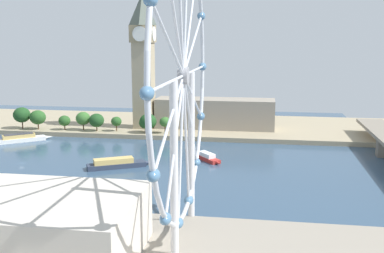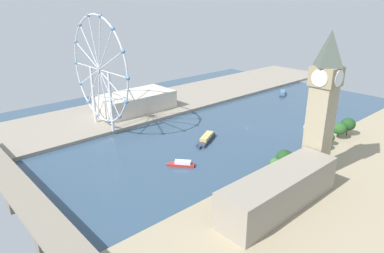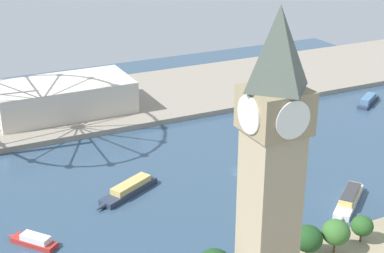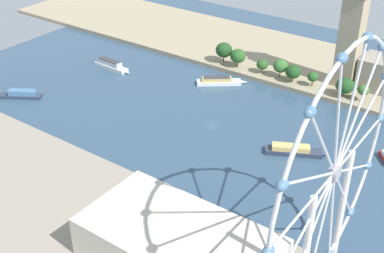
% 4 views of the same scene
% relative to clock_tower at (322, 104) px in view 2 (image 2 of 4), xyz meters
% --- Properties ---
extents(ground_plane, '(392.47, 392.47, 0.00)m').
position_rel_clock_tower_xyz_m(ground_plane, '(91.83, -43.90, -51.00)').
color(ground_plane, '#334C66').
extents(riverbank_left, '(90.00, 520.00, 3.00)m').
position_rel_clock_tower_xyz_m(riverbank_left, '(-19.40, -43.90, -49.50)').
color(riverbank_left, tan).
rests_on(riverbank_left, ground_plane).
extents(riverbank_right, '(90.00, 520.00, 3.00)m').
position_rel_clock_tower_xyz_m(riverbank_right, '(203.07, -43.90, -49.50)').
color(riverbank_right, gray).
rests_on(riverbank_right, ground_plane).
extents(clock_tower, '(16.42, 16.42, 92.46)m').
position_rel_clock_tower_xyz_m(clock_tower, '(0.00, 0.00, 0.00)').
color(clock_tower, tan).
rests_on(clock_tower, riverbank_left).
extents(parliament_block, '(22.00, 83.04, 20.57)m').
position_rel_clock_tower_xyz_m(parliament_block, '(-7.07, 49.52, -37.71)').
color(parliament_block, gray).
rests_on(parliament_block, riverbank_left).
extents(tree_row_embankment, '(13.12, 111.98, 15.04)m').
position_rel_clock_tower_xyz_m(tree_row_embankment, '(17.19, -37.19, -39.97)').
color(tree_row_embankment, '#513823').
rests_on(tree_row_embankment, riverbank_left).
extents(ferris_wheel, '(95.07, 3.20, 97.61)m').
position_rel_clock_tower_xyz_m(ferris_wheel, '(173.40, 58.40, 2.65)').
color(ferris_wheel, silver).
rests_on(ferris_wheel, riverbank_right).
extents(riverside_hall, '(40.79, 76.09, 18.04)m').
position_rel_clock_tower_xyz_m(riverside_hall, '(195.10, 10.09, -38.98)').
color(riverside_hall, beige).
rests_on(riverside_hall, riverbank_right).
extents(river_bridge, '(204.47, 16.72, 11.58)m').
position_rel_clock_tower_xyz_m(river_bridge, '(91.83, 154.60, -42.01)').
color(river_bridge, gray).
rests_on(river_bridge, ground_plane).
extents(tour_boat_0, '(18.70, 16.30, 4.28)m').
position_rel_clock_tower_xyz_m(tour_boat_0, '(71.15, 53.91, -49.23)').
color(tour_boat_0, '#B22D28').
rests_on(tour_boat_0, ground_plane).
extents(tour_boat_1, '(7.60, 33.00, 6.24)m').
position_rel_clock_tower_xyz_m(tour_boat_1, '(67.01, -147.31, -48.36)').
color(tour_boat_1, white).
rests_on(tour_boat_1, ground_plane).
extents(tour_boat_2, '(20.24, 28.62, 5.25)m').
position_rel_clock_tower_xyz_m(tour_boat_2, '(134.46, -162.83, -48.80)').
color(tour_boat_2, '#2D384C').
rests_on(tour_boat_2, ground_plane).
extents(tour_boat_3, '(20.37, 33.22, 5.11)m').
position_rel_clock_tower_xyz_m(tour_boat_3, '(92.07, 9.16, -48.84)').
color(tour_boat_3, '#2D384C').
rests_on(tour_boat_3, ground_plane).
extents(tour_boat_4, '(24.86, 30.16, 5.30)m').
position_rel_clock_tower_xyz_m(tour_boat_4, '(43.52, -70.12, -48.79)').
color(tour_boat_4, white).
rests_on(tour_boat_4, ground_plane).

